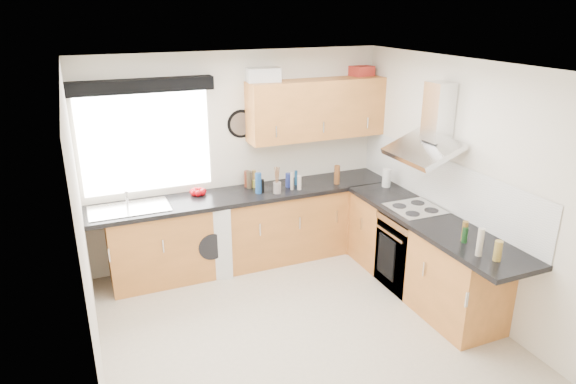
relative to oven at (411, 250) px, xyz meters
name	(u,v)px	position (x,y,z in m)	size (l,w,h in m)	color
ground_plane	(298,329)	(-1.50, -0.30, -0.42)	(3.60, 3.60, 0.00)	beige
ceiling	(300,67)	(-1.50, -0.30, 2.08)	(3.60, 3.60, 0.02)	white
wall_back	(238,158)	(-1.50, 1.50, 0.82)	(3.60, 0.02, 2.50)	silver
wall_front	(423,315)	(-1.50, -2.10, 0.82)	(3.60, 0.02, 2.50)	silver
wall_left	(84,244)	(-3.30, -0.30, 0.82)	(0.02, 3.60, 2.50)	silver
wall_right	(460,184)	(0.30, -0.30, 0.82)	(0.02, 3.60, 2.50)	silver
window	(146,142)	(-2.55, 1.49, 1.12)	(1.40, 0.02, 1.10)	silver
window_blind	(142,86)	(-2.55, 1.40, 1.76)	(1.50, 0.18, 0.14)	black
splashback	(440,182)	(0.29, 0.00, 0.75)	(0.01, 3.00, 0.54)	white
base_cab_back	(240,231)	(-1.60, 1.21, 0.01)	(3.00, 0.58, 0.86)	#A6642B
base_cab_corner	(357,212)	(0.00, 1.20, 0.01)	(0.60, 0.60, 0.86)	#A6642B
base_cab_right	(420,255)	(0.01, -0.15, 0.01)	(0.58, 2.10, 0.86)	#A6642B
worktop_back	(247,195)	(-1.50, 1.20, 0.46)	(3.60, 0.62, 0.05)	black
worktop_right	(433,222)	(0.00, -0.30, 0.46)	(0.62, 2.42, 0.05)	black
sink	(129,206)	(-2.83, 1.20, 0.52)	(0.84, 0.46, 0.10)	silver
oven	(411,250)	(0.00, 0.00, 0.00)	(0.56, 0.58, 0.85)	black
hob_plate	(415,209)	(0.00, 0.00, 0.49)	(0.52, 0.52, 0.01)	silver
extractor_hood	(430,130)	(0.10, 0.00, 1.34)	(0.52, 0.78, 0.66)	silver
upper_cabinets	(317,109)	(-0.55, 1.32, 1.38)	(1.70, 0.35, 0.70)	#A6642B
washing_machine	(206,236)	(-2.01, 1.22, 0.01)	(0.59, 0.57, 0.86)	silver
wall_clock	(241,124)	(-1.45, 1.48, 1.24)	(0.33, 0.33, 0.04)	black
casserole	(262,74)	(-1.20, 1.42, 1.80)	(0.38, 0.27, 0.16)	silver
storage_box	(361,71)	(0.10, 1.42, 1.78)	(0.26, 0.22, 0.12)	red
utensil_pot	(277,188)	(-1.18, 1.05, 0.55)	(0.09, 0.09, 0.13)	slate
kitchen_roll	(387,178)	(0.12, 0.75, 0.59)	(0.10, 0.10, 0.22)	silver
tomato_cluster	(198,192)	(-2.04, 1.35, 0.52)	(0.16, 0.16, 0.07)	#A2030A
jar_0	(254,184)	(-1.36, 1.34, 0.53)	(0.05, 0.05, 0.09)	#A49A38
jar_1	(262,186)	(-1.34, 1.13, 0.57)	(0.05, 0.05, 0.16)	black
jar_2	(258,183)	(-1.38, 1.13, 0.61)	(0.07, 0.07, 0.24)	navy
jar_3	(247,179)	(-1.43, 1.40, 0.58)	(0.06, 0.06, 0.20)	#552112
jar_4	(254,178)	(-1.34, 1.37, 0.59)	(0.05, 0.05, 0.21)	#A27838
jar_5	(249,182)	(-1.41, 1.39, 0.55)	(0.05, 0.05, 0.12)	#9F9288
jar_6	(299,183)	(-0.89, 1.06, 0.57)	(0.05, 0.05, 0.17)	#B5A79A
jar_7	(289,180)	(-0.97, 1.20, 0.57)	(0.08, 0.08, 0.17)	navy
jar_8	(249,180)	(-1.42, 1.34, 0.59)	(0.07, 0.07, 0.21)	#3F3323
jar_9	(337,175)	(-0.38, 1.07, 0.60)	(0.07, 0.07, 0.23)	brown
jar_10	(292,181)	(-0.97, 1.09, 0.59)	(0.04, 0.04, 0.22)	gray
jar_11	(296,178)	(-0.86, 1.23, 0.57)	(0.04, 0.04, 0.18)	navy
bottle_0	(480,242)	(-0.14, -1.11, 0.61)	(0.06, 0.06, 0.26)	#B3AA99
bottle_1	(465,231)	(-0.06, -0.83, 0.58)	(0.05, 0.05, 0.20)	brown
bottle_2	(498,251)	(-0.06, -1.25, 0.58)	(0.07, 0.07, 0.18)	olive
bottle_3	(465,235)	(-0.07, -0.85, 0.56)	(0.05, 0.05, 0.15)	#133617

